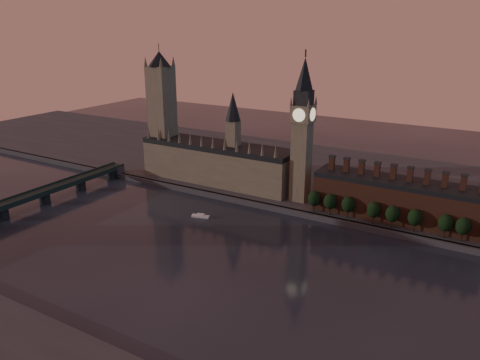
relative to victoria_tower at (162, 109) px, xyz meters
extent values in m
plane|color=black|center=(120.00, -115.00, -59.09)|extent=(900.00, 900.00, 0.00)
cube|color=#414146|center=(120.00, -25.00, -57.09)|extent=(900.00, 4.00, 4.00)
cube|color=#414146|center=(120.00, 65.00, -57.09)|extent=(900.00, 180.00, 4.00)
cube|color=#797056|center=(55.00, 0.00, -41.09)|extent=(130.00, 30.00, 28.00)
cube|color=black|center=(55.00, 0.00, -25.09)|extent=(130.00, 30.00, 4.00)
cube|color=#797056|center=(70.00, 0.00, -15.09)|extent=(9.00, 9.00, 24.00)
cone|color=black|center=(70.00, 0.00, 7.91)|extent=(12.00, 12.00, 22.00)
cone|color=#797056|center=(-4.00, -14.00, -18.09)|extent=(2.60, 2.60, 10.00)
cone|color=#797056|center=(6.73, -14.00, -18.09)|extent=(2.60, 2.60, 10.00)
cone|color=#797056|center=(17.45, -14.00, -18.09)|extent=(2.60, 2.60, 10.00)
cone|color=#797056|center=(28.18, -14.00, -18.09)|extent=(2.60, 2.60, 10.00)
cone|color=#797056|center=(38.91, -14.00, -18.09)|extent=(2.60, 2.60, 10.00)
cone|color=#797056|center=(49.64, -14.00, -18.09)|extent=(2.60, 2.60, 10.00)
cone|color=#797056|center=(60.36, -14.00, -18.09)|extent=(2.60, 2.60, 10.00)
cone|color=#797056|center=(71.09, -14.00, -18.09)|extent=(2.60, 2.60, 10.00)
cone|color=#797056|center=(81.82, -14.00, -18.09)|extent=(2.60, 2.60, 10.00)
cone|color=#797056|center=(92.55, -14.00, -18.09)|extent=(2.60, 2.60, 10.00)
cone|color=#797056|center=(103.27, -14.00, -18.09)|extent=(2.60, 2.60, 10.00)
cone|color=#797056|center=(114.00, -14.00, -18.09)|extent=(2.60, 2.60, 10.00)
cube|color=#797056|center=(0.00, 0.00, -10.09)|extent=(18.00, 18.00, 90.00)
cone|color=black|center=(0.00, 0.00, 40.91)|extent=(24.00, 24.00, 12.00)
cylinder|color=#232326|center=(0.00, 0.00, 46.91)|extent=(0.50, 0.50, 12.00)
cone|color=#797056|center=(-8.00, -8.00, 38.91)|extent=(3.00, 3.00, 8.00)
cone|color=#797056|center=(8.00, -8.00, 38.91)|extent=(3.00, 3.00, 8.00)
cone|color=#797056|center=(-8.00, 8.00, 38.91)|extent=(3.00, 3.00, 8.00)
cone|color=#797056|center=(8.00, 8.00, 38.91)|extent=(3.00, 3.00, 8.00)
cube|color=#797056|center=(130.00, -5.00, -26.09)|extent=(12.00, 12.00, 58.00)
cube|color=#797056|center=(130.00, -5.00, 8.91)|extent=(14.00, 14.00, 12.00)
cube|color=#232326|center=(130.00, -5.00, 19.91)|extent=(11.00, 11.00, 10.00)
cone|color=black|center=(130.00, -5.00, 35.91)|extent=(13.00, 13.00, 22.00)
cylinder|color=#232326|center=(130.00, -5.00, 49.41)|extent=(1.00, 1.00, 5.00)
cylinder|color=beige|center=(130.00, -12.20, 8.91)|extent=(9.00, 0.50, 9.00)
cylinder|color=beige|center=(130.00, 2.20, 8.91)|extent=(9.00, 0.50, 9.00)
cylinder|color=beige|center=(122.80, -5.00, 8.91)|extent=(0.50, 9.00, 9.00)
cylinder|color=beige|center=(137.20, -5.00, 8.91)|extent=(0.50, 9.00, 9.00)
cone|color=#797056|center=(123.50, -11.50, 17.91)|extent=(2.00, 2.00, 6.00)
cone|color=#797056|center=(136.50, -11.50, 17.91)|extent=(2.00, 2.00, 6.00)
cone|color=#797056|center=(123.50, 1.50, 17.91)|extent=(2.00, 2.00, 6.00)
cone|color=#797056|center=(136.50, 1.50, 17.91)|extent=(2.00, 2.00, 6.00)
cube|color=brown|center=(200.00, -5.00, -43.09)|extent=(110.00, 25.00, 24.00)
cube|color=black|center=(200.00, -5.00, -29.59)|extent=(110.00, 25.00, 3.00)
cube|color=brown|center=(153.00, -5.00, -23.59)|extent=(3.50, 3.50, 9.00)
cube|color=#232326|center=(153.00, -5.00, -18.59)|extent=(4.20, 4.20, 1.00)
cube|color=brown|center=(163.44, -5.00, -23.59)|extent=(3.50, 3.50, 9.00)
cube|color=#232326|center=(163.44, -5.00, -18.59)|extent=(4.20, 4.20, 1.00)
cube|color=brown|center=(173.89, -5.00, -23.59)|extent=(3.50, 3.50, 9.00)
cube|color=#232326|center=(173.89, -5.00, -18.59)|extent=(4.20, 4.20, 1.00)
cube|color=brown|center=(184.33, -5.00, -23.59)|extent=(3.50, 3.50, 9.00)
cube|color=#232326|center=(184.33, -5.00, -18.59)|extent=(4.20, 4.20, 1.00)
cube|color=brown|center=(194.78, -5.00, -23.59)|extent=(3.50, 3.50, 9.00)
cube|color=#232326|center=(194.78, -5.00, -18.59)|extent=(4.20, 4.20, 1.00)
cube|color=brown|center=(205.22, -5.00, -23.59)|extent=(3.50, 3.50, 9.00)
cube|color=#232326|center=(205.22, -5.00, -18.59)|extent=(4.20, 4.20, 1.00)
cube|color=brown|center=(215.67, -5.00, -23.59)|extent=(3.50, 3.50, 9.00)
cube|color=#232326|center=(215.67, -5.00, -18.59)|extent=(4.20, 4.20, 1.00)
cube|color=brown|center=(226.11, -5.00, -23.59)|extent=(3.50, 3.50, 9.00)
cube|color=#232326|center=(226.11, -5.00, -18.59)|extent=(4.20, 4.20, 1.00)
cube|color=brown|center=(236.56, -5.00, -23.59)|extent=(3.50, 3.50, 9.00)
cube|color=#232326|center=(236.56, -5.00, -18.59)|extent=(4.20, 4.20, 1.00)
cylinder|color=black|center=(147.59, -20.96, -52.09)|extent=(0.80, 0.80, 6.00)
ellipsoid|color=black|center=(147.59, -20.96, -45.59)|extent=(8.60, 8.60, 10.75)
cylinder|color=black|center=(158.86, -20.75, -52.09)|extent=(0.80, 0.80, 6.00)
ellipsoid|color=black|center=(158.86, -20.75, -45.59)|extent=(8.60, 8.60, 10.75)
cylinder|color=black|center=(171.07, -19.84, -52.09)|extent=(0.80, 0.80, 6.00)
ellipsoid|color=black|center=(171.07, -19.84, -45.59)|extent=(8.60, 8.60, 10.75)
cylinder|color=black|center=(188.21, -20.59, -52.09)|extent=(0.80, 0.80, 6.00)
ellipsoid|color=black|center=(188.21, -20.59, -45.59)|extent=(8.60, 8.60, 10.75)
cylinder|color=black|center=(200.28, -21.43, -52.09)|extent=(0.80, 0.80, 6.00)
ellipsoid|color=black|center=(200.28, -21.43, -45.59)|extent=(8.60, 8.60, 10.75)
cylinder|color=black|center=(213.63, -20.27, -52.09)|extent=(0.80, 0.80, 6.00)
ellipsoid|color=black|center=(213.63, -20.27, -45.59)|extent=(8.60, 8.60, 10.75)
cylinder|color=black|center=(231.20, -19.51, -52.09)|extent=(0.80, 0.80, 6.00)
ellipsoid|color=black|center=(231.20, -19.51, -45.59)|extent=(8.60, 8.60, 10.75)
cylinder|color=black|center=(240.87, -19.61, -52.09)|extent=(0.80, 0.80, 6.00)
ellipsoid|color=black|center=(240.87, -19.61, -45.59)|extent=(8.60, 8.60, 10.75)
cube|color=#1D2D28|center=(-35.00, -120.00, -50.09)|extent=(12.00, 200.00, 2.50)
cube|color=#1D2D28|center=(-40.50, -120.00, -48.19)|extent=(1.00, 200.00, 1.30)
cube|color=#1D2D28|center=(-29.50, -120.00, -48.19)|extent=(1.00, 200.00, 1.30)
cube|color=#414146|center=(-35.00, -25.00, -52.09)|extent=(14.00, 8.00, 6.00)
cylinder|color=#232326|center=(-35.00, -132.00, -55.21)|extent=(8.00, 8.00, 7.75)
cylinder|color=#232326|center=(-35.00, -98.00, -55.21)|extent=(8.00, 8.00, 7.75)
cylinder|color=#232326|center=(-35.00, -64.00, -55.21)|extent=(8.00, 8.00, 7.75)
cylinder|color=#232326|center=(-35.00, -30.00, -55.21)|extent=(8.00, 8.00, 7.75)
cube|color=white|center=(80.57, -61.31, -58.38)|extent=(12.82, 6.71, 1.41)
cube|color=white|center=(80.57, -61.31, -57.15)|extent=(5.80, 3.96, 1.06)
camera|label=1|loc=(255.24, -304.75, 68.27)|focal=35.00mm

